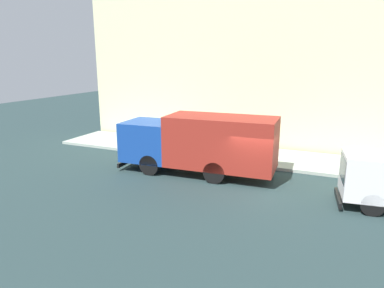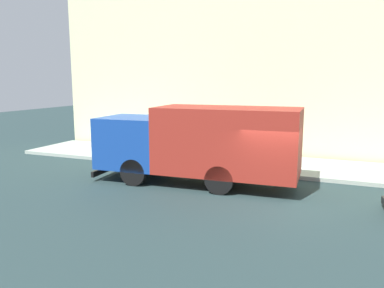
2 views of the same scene
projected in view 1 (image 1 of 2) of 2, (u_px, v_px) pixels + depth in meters
ground at (256, 187)px, 16.51m from camera, size 80.00×80.00×0.00m
sidewalk at (275, 158)px, 21.02m from camera, size 4.19×30.00×0.18m
building_facade at (287, 72)px, 22.09m from camera, size 0.50×30.00×10.44m
large_utility_truck at (200, 142)px, 18.07m from camera, size 2.93×8.49×3.19m
pedestrian_walking at (193, 141)px, 21.27m from camera, size 0.55×0.55×1.71m
traffic_cone_orange at (151, 143)px, 22.96m from camera, size 0.49×0.49×0.70m
street_sign_post at (229, 134)px, 20.08m from camera, size 0.44×0.08×2.62m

